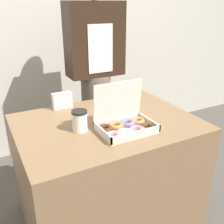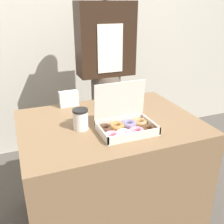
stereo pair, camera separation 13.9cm
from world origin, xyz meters
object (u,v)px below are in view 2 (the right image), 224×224
Objects in this scene: person_customer at (106,73)px; napkin_holder at (69,99)px; donut_box at (126,125)px; coffee_cup at (81,119)px.

napkin_holder is at bearing -145.39° from person_customer.
person_customer is (0.36, 0.25, 0.08)m from napkin_holder.
donut_box reaches higher than napkin_holder.
person_customer reaches higher than coffee_cup.
coffee_cup reaches higher than napkin_holder.
coffee_cup is 0.37m from napkin_holder.
napkin_holder is at bearing 113.09° from donut_box.
coffee_cup is at bearing -121.46° from person_customer.
napkin_holder is (0.02, 0.37, -0.01)m from coffee_cup.
person_customer is (0.15, 0.73, 0.10)m from donut_box.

